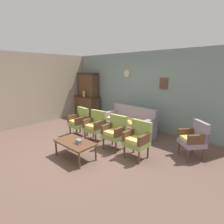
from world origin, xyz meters
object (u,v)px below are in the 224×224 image
object	(u,v)px
armchair_by_doorway	(138,138)
armchair_near_couch_end	(95,125)
coffee_table	(75,143)
side_cabinet	(88,106)
armchair_near_cabinet	(79,120)
vase_on_cabinet	(84,94)
armchair_row_middle	(115,131)
wingback_chair_by_fireplace	(194,138)
book_stack_on_table	(79,142)
floral_couch	(128,125)

from	to	relation	value
armchair_by_doorway	armchair_near_couch_end	bearing A→B (deg)	178.43
armchair_near_couch_end	armchair_by_doorway	size ratio (longest dim) A/B	1.00
coffee_table	side_cabinet	bearing A→B (deg)	135.08
side_cabinet	armchair_near_cabinet	world-z (taller)	side_cabinet
vase_on_cabinet	armchair_row_middle	size ratio (longest dim) A/B	0.29
armchair_row_middle	coffee_table	size ratio (longest dim) A/B	0.90
armchair_row_middle	coffee_table	world-z (taller)	armchair_row_middle
side_cabinet	wingback_chair_by_fireplace	size ratio (longest dim) A/B	1.28
armchair_by_doorway	book_stack_on_table	xyz separation A→B (m)	(-0.94, -1.02, -0.03)
wingback_chair_by_fireplace	coffee_table	size ratio (longest dim) A/B	0.90
side_cabinet	vase_on_cabinet	size ratio (longest dim) A/B	4.42
floral_couch	coffee_table	distance (m)	2.14
vase_on_cabinet	coffee_table	distance (m)	3.83
floral_couch	armchair_by_doorway	size ratio (longest dim) A/B	1.97
vase_on_cabinet	armchair_by_doorway	bearing A→B (deg)	-21.90
armchair_near_cabinet	book_stack_on_table	world-z (taller)	armchair_near_cabinet
book_stack_on_table	coffee_table	bearing A→B (deg)	178.15
armchair_by_doorway	coffee_table	bearing A→B (deg)	-137.19
floral_couch	armchair_near_couch_end	bearing A→B (deg)	-111.63
vase_on_cabinet	side_cabinet	bearing A→B (deg)	90.62
armchair_by_doorway	side_cabinet	bearing A→B (deg)	155.88
armchair_near_cabinet	coffee_table	bearing A→B (deg)	-42.03
floral_couch	armchair_by_doorway	distance (m)	1.58
book_stack_on_table	wingback_chair_by_fireplace	bearing A→B (deg)	44.78
side_cabinet	floral_couch	world-z (taller)	side_cabinet
side_cabinet	coffee_table	bearing A→B (deg)	-44.92
armchair_near_cabinet	side_cabinet	bearing A→B (deg)	133.24
book_stack_on_table	armchair_near_cabinet	bearing A→B (deg)	141.51
floral_couch	wingback_chair_by_fireplace	world-z (taller)	same
vase_on_cabinet	wingback_chair_by_fireplace	size ratio (longest dim) A/B	0.29
armchair_near_couch_end	armchair_row_middle	distance (m)	0.79
armchair_near_couch_end	armchair_by_doorway	distance (m)	1.52
armchair_near_cabinet	wingback_chair_by_fireplace	bearing A→B (deg)	15.70
armchair_near_couch_end	armchair_by_doorway	world-z (taller)	same
vase_on_cabinet	armchair_near_couch_end	distance (m)	2.83
armchair_row_middle	book_stack_on_table	bearing A→B (deg)	-101.36
armchair_by_doorway	wingback_chair_by_fireplace	world-z (taller)	same
vase_on_cabinet	book_stack_on_table	bearing A→B (deg)	-41.50
vase_on_cabinet	book_stack_on_table	distance (m)	3.93
book_stack_on_table	floral_couch	bearing A→B (deg)	94.07
armchair_near_cabinet	armchair_row_middle	bearing A→B (deg)	1.07
armchair_near_couch_end	armchair_row_middle	bearing A→B (deg)	-1.31
coffee_table	wingback_chair_by_fireplace	bearing A→B (deg)	42.49
side_cabinet	armchair_by_doorway	xyz separation A→B (m)	(3.85, -1.73, 0.03)
vase_on_cabinet	armchair_near_cabinet	distance (m)	2.32
side_cabinet	armchair_near_couch_end	bearing A→B (deg)	-35.85
armchair_row_middle	vase_on_cabinet	bearing A→B (deg)	153.95
floral_couch	wingback_chair_by_fireplace	bearing A→B (deg)	-5.94
armchair_near_cabinet	armchair_by_doorway	size ratio (longest dim) A/B	1.00
side_cabinet	coffee_table	xyz separation A→B (m)	(2.75, -2.75, -0.09)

